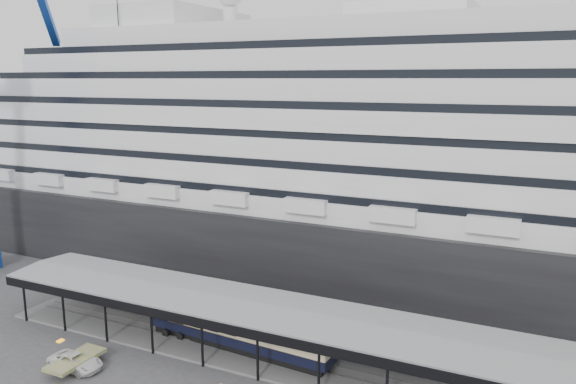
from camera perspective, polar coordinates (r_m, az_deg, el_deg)
name	(u,v)px	position (r m, az deg, el deg)	size (l,w,h in m)	color
ground	(224,378)	(52.76, -6.47, -18.23)	(200.00, 200.00, 0.00)	#3C3C3F
cruise_ship	(349,138)	(75.26, 6.26, 5.48)	(130.00, 30.00, 43.90)	black
platform_canopy	(252,331)	(55.49, -3.72, -13.87)	(56.00, 9.18, 5.30)	slate
port_truck	(76,361)	(56.90, -20.77, -15.78)	(2.44, 5.28, 1.47)	silver
pullman_carriage	(237,327)	(56.18, -5.16, -13.50)	(20.24, 3.92, 19.75)	black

